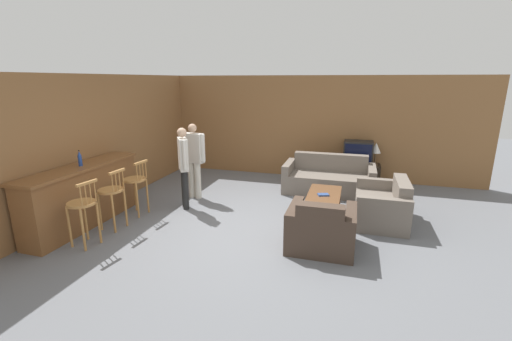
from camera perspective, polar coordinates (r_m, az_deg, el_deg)
name	(u,v)px	position (r m, az deg, el deg)	size (l,w,h in m)	color
ground_plane	(250,231)	(5.90, -1.04, -10.09)	(24.00, 24.00, 0.00)	slate
wall_back	(292,127)	(9.06, 5.97, 7.26)	(9.40, 0.08, 2.60)	olive
wall_left	(130,135)	(8.15, -20.24, 5.57)	(0.08, 8.73, 2.60)	olive
bar_counter	(84,195)	(6.70, -26.75, -3.70)	(0.55, 2.39, 1.07)	brown
bar_chair_near	(83,209)	(5.83, -26.91, -5.72)	(0.47, 0.47, 1.05)	#B77F42
bar_chair_mid	(112,195)	(6.30, -22.89, -3.81)	(0.44, 0.44, 1.05)	#B77F42
bar_chair_far	(136,184)	(6.80, -19.42, -2.14)	(0.44, 0.44, 1.05)	#B77F42
couch_far	(329,179)	(7.96, 12.03, -1.46)	(1.99, 0.95, 0.83)	#70665B
armchair_near	(321,230)	(5.33, 10.80, -9.71)	(0.99, 0.90, 0.81)	#423328
loveseat_right	(383,206)	(6.60, 20.42, -5.55)	(0.87, 1.31, 0.80)	#70665B
coffee_table	(324,196)	(6.58, 11.30, -4.21)	(0.60, 1.08, 0.43)	brown
tv_unit	(356,174)	(8.78, 16.38, -0.51)	(1.09, 0.48, 0.50)	#2D2319
tv	(358,153)	(8.65, 16.64, 2.88)	(0.68, 0.48, 0.56)	black
bottle	(80,159)	(6.51, -27.30, 1.75)	(0.06, 0.06, 0.27)	#234293
book_on_table	(323,195)	(6.42, 11.15, -3.97)	(0.23, 0.19, 0.03)	navy
table_lamp	(376,149)	(8.65, 19.36, 3.45)	(0.24, 0.24, 0.54)	brown
person_by_window	(194,157)	(7.38, -10.34, 2.23)	(0.58, 0.27, 1.61)	silver
person_by_counter	(183,163)	(6.78, -11.99, 1.18)	(0.35, 0.42, 1.61)	black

